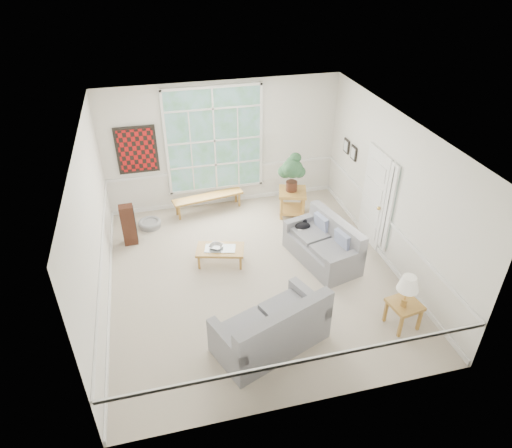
{
  "coord_description": "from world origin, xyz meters",
  "views": [
    {
      "loc": [
        -1.63,
        -6.81,
        5.71
      ],
      "look_at": [
        0.1,
        0.2,
        1.05
      ],
      "focal_mm": 32.0,
      "sensor_mm": 36.0,
      "label": 1
    }
  ],
  "objects_px": {
    "loveseat_right": "(323,242)",
    "end_table": "(292,203)",
    "coffee_table": "(221,256)",
    "side_table": "(403,314)",
    "loveseat_front": "(270,322)"
  },
  "relations": [
    {
      "from": "loveseat_front",
      "to": "end_table",
      "type": "xyz_separation_m",
      "value": [
        1.58,
        3.79,
        -0.17
      ]
    },
    {
      "from": "loveseat_right",
      "to": "end_table",
      "type": "xyz_separation_m",
      "value": [
        -0.04,
        1.87,
        -0.13
      ]
    },
    {
      "from": "loveseat_right",
      "to": "coffee_table",
      "type": "distance_m",
      "value": 2.07
    },
    {
      "from": "end_table",
      "to": "side_table",
      "type": "height_order",
      "value": "end_table"
    },
    {
      "from": "loveseat_front",
      "to": "side_table",
      "type": "bearing_deg",
      "value": -25.18
    },
    {
      "from": "coffee_table",
      "to": "end_table",
      "type": "relative_size",
      "value": 1.51
    },
    {
      "from": "loveseat_front",
      "to": "side_table",
      "type": "relative_size",
      "value": 3.58
    },
    {
      "from": "end_table",
      "to": "coffee_table",
      "type": "bearing_deg",
      "value": -143.34
    },
    {
      "from": "coffee_table",
      "to": "side_table",
      "type": "distance_m",
      "value": 3.64
    },
    {
      "from": "end_table",
      "to": "loveseat_front",
      "type": "bearing_deg",
      "value": -112.6
    },
    {
      "from": "loveseat_right",
      "to": "side_table",
      "type": "distance_m",
      "value": 2.18
    },
    {
      "from": "coffee_table",
      "to": "side_table",
      "type": "bearing_deg",
      "value": -27.3
    },
    {
      "from": "loveseat_front",
      "to": "end_table",
      "type": "bearing_deg",
      "value": 45.7
    },
    {
      "from": "loveseat_front",
      "to": "coffee_table",
      "type": "bearing_deg",
      "value": 78.1
    },
    {
      "from": "loveseat_front",
      "to": "side_table",
      "type": "height_order",
      "value": "loveseat_front"
    }
  ]
}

